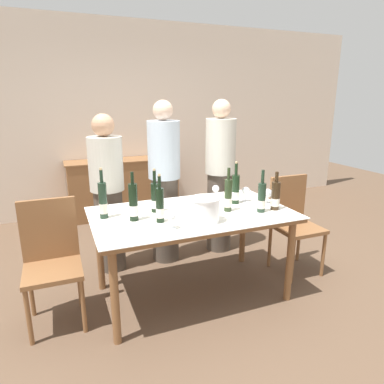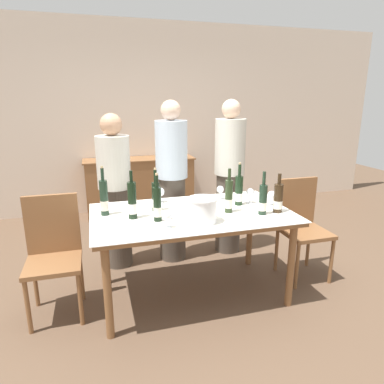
% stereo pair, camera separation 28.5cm
% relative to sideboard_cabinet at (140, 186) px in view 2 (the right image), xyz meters
% --- Properties ---
extents(ground_plane, '(12.00, 12.00, 0.00)m').
position_rel_sideboard_cabinet_xyz_m(ground_plane, '(0.12, -2.41, -0.42)').
color(ground_plane, brown).
extents(back_wall, '(8.00, 0.10, 2.80)m').
position_rel_sideboard_cabinet_xyz_m(back_wall, '(0.12, 0.29, 0.98)').
color(back_wall, beige).
rests_on(back_wall, ground_plane).
extents(sideboard_cabinet, '(1.62, 0.46, 0.85)m').
position_rel_sideboard_cabinet_xyz_m(sideboard_cabinet, '(0.00, 0.00, 0.00)').
color(sideboard_cabinet, brown).
rests_on(sideboard_cabinet, ground_plane).
extents(dining_table, '(1.67, 0.98, 0.78)m').
position_rel_sideboard_cabinet_xyz_m(dining_table, '(0.12, -2.41, 0.28)').
color(dining_table, brown).
rests_on(dining_table, ground_plane).
extents(ice_bucket, '(0.24, 0.24, 0.19)m').
position_rel_sideboard_cabinet_xyz_m(ice_bucket, '(0.14, -2.64, 0.46)').
color(ice_bucket, white).
rests_on(ice_bucket, dining_table).
extents(wine_bottle_0, '(0.07, 0.07, 0.38)m').
position_rel_sideboard_cabinet_xyz_m(wine_bottle_0, '(0.42, -2.48, 0.49)').
color(wine_bottle_0, '#28381E').
rests_on(wine_bottle_0, dining_table).
extents(wine_bottle_1, '(0.07, 0.07, 0.36)m').
position_rel_sideboard_cabinet_xyz_m(wine_bottle_1, '(0.68, -2.61, 0.48)').
color(wine_bottle_1, '#1E3323').
rests_on(wine_bottle_1, dining_table).
extents(wine_bottle_2, '(0.07, 0.07, 0.41)m').
position_rel_sideboard_cabinet_xyz_m(wine_bottle_2, '(-0.59, -2.26, 0.49)').
color(wine_bottle_2, '#1E3323').
rests_on(wine_bottle_2, dining_table).
extents(wine_bottle_3, '(0.06, 0.06, 0.38)m').
position_rel_sideboard_cabinet_xyz_m(wine_bottle_3, '(-0.19, -2.53, 0.48)').
color(wine_bottle_3, black).
rests_on(wine_bottle_3, dining_table).
extents(wine_bottle_4, '(0.08, 0.08, 0.33)m').
position_rel_sideboard_cabinet_xyz_m(wine_bottle_4, '(0.82, -2.60, 0.47)').
color(wine_bottle_4, '#332314').
rests_on(wine_bottle_4, dining_table).
extents(wine_bottle_5, '(0.07, 0.07, 0.39)m').
position_rel_sideboard_cabinet_xyz_m(wine_bottle_5, '(0.59, -2.31, 0.48)').
color(wine_bottle_5, black).
rests_on(wine_bottle_5, dining_table).
extents(wine_bottle_6, '(0.07, 0.07, 0.37)m').
position_rel_sideboard_cabinet_xyz_m(wine_bottle_6, '(-0.16, -2.27, 0.47)').
color(wine_bottle_6, black).
rests_on(wine_bottle_6, dining_table).
extents(wine_bottle_7, '(0.07, 0.07, 0.39)m').
position_rel_sideboard_cabinet_xyz_m(wine_bottle_7, '(-0.37, -2.41, 0.49)').
color(wine_bottle_7, black).
rests_on(wine_bottle_7, dining_table).
extents(wine_glass_0, '(0.08, 0.08, 0.14)m').
position_rel_sideboard_cabinet_xyz_m(wine_glass_0, '(-0.15, -2.69, 0.45)').
color(wine_glass_0, white).
rests_on(wine_glass_0, dining_table).
extents(wine_glass_1, '(0.08, 0.08, 0.14)m').
position_rel_sideboard_cabinet_xyz_m(wine_glass_1, '(0.71, -2.29, 0.45)').
color(wine_glass_1, white).
rests_on(wine_glass_1, dining_table).
extents(wine_glass_2, '(0.08, 0.08, 0.14)m').
position_rel_sideboard_cabinet_xyz_m(wine_glass_2, '(0.87, -2.42, 0.44)').
color(wine_glass_2, white).
rests_on(wine_glass_2, dining_table).
extents(wine_glass_3, '(0.07, 0.07, 0.13)m').
position_rel_sideboard_cabinet_xyz_m(wine_glass_3, '(0.49, -2.10, 0.44)').
color(wine_glass_3, white).
rests_on(wine_glass_3, dining_table).
extents(wine_glass_4, '(0.08, 0.08, 0.14)m').
position_rel_sideboard_cabinet_xyz_m(wine_glass_4, '(-0.08, -2.04, 0.45)').
color(wine_glass_4, white).
rests_on(wine_glass_4, dining_table).
extents(chair_left_end, '(0.42, 0.42, 0.97)m').
position_rel_sideboard_cabinet_xyz_m(chair_left_end, '(-1.01, -2.32, 0.13)').
color(chair_left_end, brown).
rests_on(chair_left_end, ground_plane).
extents(chair_right_end, '(0.42, 0.42, 0.96)m').
position_rel_sideboard_cabinet_xyz_m(chair_right_end, '(1.26, -2.32, 0.13)').
color(chair_right_end, brown).
rests_on(chair_right_end, ground_plane).
extents(person_host, '(0.33, 0.33, 1.57)m').
position_rel_sideboard_cabinet_xyz_m(person_host, '(-0.46, -1.63, 0.37)').
color(person_host, '#51473D').
rests_on(person_host, ground_plane).
extents(person_guest_left, '(0.33, 0.33, 1.70)m').
position_rel_sideboard_cabinet_xyz_m(person_guest_left, '(0.13, -1.64, 0.43)').
color(person_guest_left, '#51473D').
rests_on(person_guest_left, ground_plane).
extents(person_guest_right, '(0.33, 0.33, 1.70)m').
position_rel_sideboard_cabinet_xyz_m(person_guest_right, '(0.78, -1.62, 0.43)').
color(person_guest_right, '#51473D').
rests_on(person_guest_right, ground_plane).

